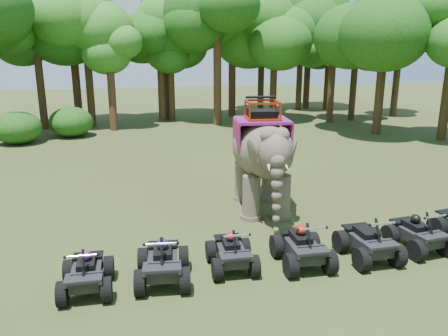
# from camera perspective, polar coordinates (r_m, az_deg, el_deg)

# --- Properties ---
(ground) EXTENTS (110.00, 110.00, 0.00)m
(ground) POSITION_cam_1_polar(r_m,az_deg,el_deg) (13.46, 1.16, -9.15)
(ground) COLOR #47381E
(ground) RESTS_ON ground
(elephant) EXTENTS (2.64, 4.93, 3.95)m
(elephant) POSITION_cam_1_polar(r_m,az_deg,el_deg) (15.36, 4.97, 1.71)
(elephant) COLOR brown
(elephant) RESTS_ON ground
(atv_0) EXTENTS (1.23, 1.66, 1.21)m
(atv_0) POSITION_cam_1_polar(r_m,az_deg,el_deg) (11.00, -17.59, -12.31)
(atv_0) COLOR black
(atv_0) RESTS_ON ground
(atv_1) EXTENTS (1.48, 1.91, 1.32)m
(atv_1) POSITION_cam_1_polar(r_m,az_deg,el_deg) (10.99, -8.02, -11.42)
(atv_1) COLOR black
(atv_1) RESTS_ON ground
(atv_2) EXTENTS (1.24, 1.66, 1.19)m
(atv_2) POSITION_cam_1_polar(r_m,az_deg,el_deg) (11.51, 1.01, -10.31)
(atv_2) COLOR black
(atv_2) RESTS_ON ground
(atv_3) EXTENTS (1.34, 1.81, 1.31)m
(atv_3) POSITION_cam_1_polar(r_m,az_deg,el_deg) (11.85, 10.23, -9.45)
(atv_3) COLOR black
(atv_3) RESTS_ON ground
(atv_4) EXTENTS (1.30, 1.77, 1.30)m
(atv_4) POSITION_cam_1_polar(r_m,az_deg,el_deg) (12.61, 18.39, -8.49)
(atv_4) COLOR black
(atv_4) RESTS_ON ground
(atv_5) EXTENTS (1.40, 1.81, 1.25)m
(atv_5) POSITION_cam_1_polar(r_m,az_deg,el_deg) (13.67, 24.03, -7.30)
(atv_5) COLOR black
(atv_5) RESTS_ON ground
(tree_0) EXTENTS (5.88, 5.88, 8.40)m
(tree_0) POSITION_cam_1_polar(r_m,az_deg,el_deg) (35.46, -8.29, 12.92)
(tree_0) COLOR #195114
(tree_0) RESTS_ON ground
(tree_1) EXTENTS (6.70, 6.70, 9.57)m
(tree_1) POSITION_cam_1_polar(r_m,az_deg,el_deg) (32.92, -0.88, 13.92)
(tree_1) COLOR #195114
(tree_1) RESTS_ON ground
(tree_2) EXTENTS (5.82, 5.82, 8.31)m
(tree_2) POSITION_cam_1_polar(r_m,az_deg,el_deg) (35.56, 6.53, 12.92)
(tree_2) COLOR #195114
(tree_2) RESTS_ON ground
(tree_3) EXTENTS (5.15, 5.15, 7.36)m
(tree_3) POSITION_cam_1_polar(r_m,az_deg,el_deg) (35.11, 13.93, 11.77)
(tree_3) COLOR #195114
(tree_3) RESTS_ON ground
(tree_4) EXTENTS (6.43, 6.43, 9.19)m
(tree_4) POSITION_cam_1_polar(r_m,az_deg,el_deg) (30.95, 19.97, 12.60)
(tree_4) COLOR #195114
(tree_4) RESTS_ON ground
(tree_28) EXTENTS (5.42, 5.42, 7.75)m
(tree_28) POSITION_cam_1_polar(r_m,az_deg,el_deg) (33.76, -22.98, 11.23)
(tree_28) COLOR #195114
(tree_28) RESTS_ON ground
(tree_29) EXTENTS (5.39, 5.39, 7.70)m
(tree_29) POSITION_cam_1_polar(r_m,az_deg,el_deg) (31.57, -14.59, 11.69)
(tree_29) COLOR #195114
(tree_29) RESTS_ON ground
(tree_31) EXTENTS (5.08, 5.08, 7.26)m
(tree_31) POSITION_cam_1_polar(r_m,az_deg,el_deg) (42.86, 13.39, 12.30)
(tree_31) COLOR #195114
(tree_31) RESTS_ON ground
(tree_32) EXTENTS (6.73, 6.73, 9.61)m
(tree_32) POSITION_cam_1_polar(r_m,az_deg,el_deg) (34.97, -18.98, 13.24)
(tree_32) COLOR #195114
(tree_32) RESTS_ON ground
(tree_33) EXTENTS (5.18, 5.18, 7.40)m
(tree_33) POSITION_cam_1_polar(r_m,az_deg,el_deg) (35.57, -6.94, 12.17)
(tree_33) COLOR #195114
(tree_33) RESTS_ON ground
(tree_34) EXTENTS (5.67, 5.67, 8.10)m
(tree_34) POSITION_cam_1_polar(r_m,az_deg,el_deg) (33.61, -17.28, 12.03)
(tree_34) COLOR #195114
(tree_34) RESTS_ON ground
(tree_35) EXTENTS (7.25, 7.25, 10.36)m
(tree_35) POSITION_cam_1_polar(r_m,az_deg,el_deg) (36.09, -7.75, 14.54)
(tree_35) COLOR #195114
(tree_35) RESTS_ON ground
(tree_36) EXTENTS (4.97, 4.97, 7.10)m
(tree_36) POSITION_cam_1_polar(r_m,az_deg,el_deg) (36.60, 16.63, 11.51)
(tree_36) COLOR #195114
(tree_36) RESTS_ON ground
(tree_38) EXTENTS (6.25, 6.25, 8.93)m
(tree_38) POSITION_cam_1_polar(r_m,az_deg,el_deg) (40.35, 4.89, 13.67)
(tree_38) COLOR #195114
(tree_38) RESTS_ON ground
(tree_39) EXTENTS (6.00, 6.00, 8.57)m
(tree_39) POSITION_cam_1_polar(r_m,az_deg,el_deg) (40.13, 21.76, 12.40)
(tree_39) COLOR #195114
(tree_39) RESTS_ON ground
(tree_40) EXTENTS (6.91, 6.91, 9.87)m
(tree_40) POSITION_cam_1_polar(r_m,az_deg,el_deg) (37.01, 1.08, 14.31)
(tree_40) COLOR #195114
(tree_40) RESTS_ON ground
(tree_41) EXTENTS (5.78, 5.78, 8.26)m
(tree_41) POSITION_cam_1_polar(r_m,az_deg,el_deg) (42.05, 9.89, 13.11)
(tree_41) COLOR #195114
(tree_41) RESTS_ON ground
(tree_42) EXTENTS (7.17, 7.17, 10.25)m
(tree_42) POSITION_cam_1_polar(r_m,az_deg,el_deg) (43.32, 10.93, 14.43)
(tree_42) COLOR #195114
(tree_42) RESTS_ON ground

